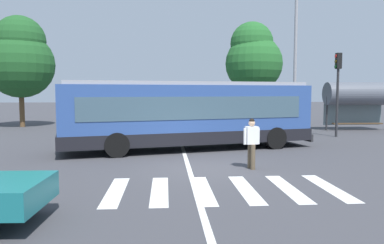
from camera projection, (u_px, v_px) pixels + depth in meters
ground_plane at (202, 168)px, 12.65m from camera, size 160.00×160.00×0.00m
city_transit_bus at (189, 114)px, 16.77m from camera, size 11.70×5.20×3.06m
pedestrian_crossing_street at (252, 141)px, 12.50m from camera, size 0.57×0.40×1.72m
parked_car_charcoal at (134, 117)px, 27.10m from camera, size 1.98×4.56×1.35m
parked_car_blue at (170, 117)px, 27.46m from camera, size 1.91×4.52×1.35m
parked_car_teal at (207, 117)px, 27.22m from camera, size 1.98×4.55×1.35m
traffic_light_far_corner at (338, 81)px, 21.22m from camera, size 0.33×0.32×4.82m
bus_stop_shelter at (358, 95)px, 25.03m from camera, size 4.44×1.54×3.25m
twin_arm_street_lamp at (296, 37)px, 23.04m from camera, size 5.02×0.32×9.86m
background_tree_left at (20, 58)px, 27.17m from camera, size 4.89×4.89×8.15m
background_tree_right at (253, 58)px, 32.18m from camera, size 4.95×4.95×8.65m
crosswalk_painted_stripes at (224, 189)px, 9.91m from camera, size 6.22×2.94×0.01m
lane_center_line at (186, 158)px, 14.61m from camera, size 0.16×24.00×0.01m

